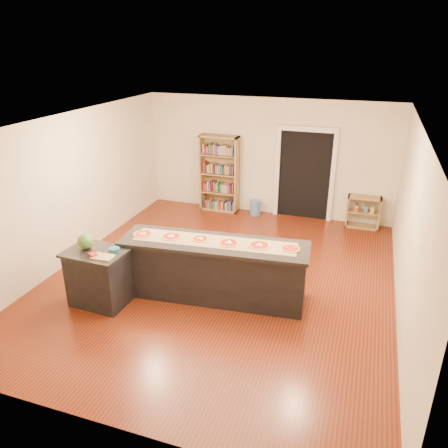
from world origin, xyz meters
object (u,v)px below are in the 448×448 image
(kitchen_island, at_px, (214,270))
(watermelon, at_px, (86,242))
(side_counter, at_px, (99,277))
(bookshelf, at_px, (219,174))
(low_shelf, at_px, (363,212))
(waste_bin, at_px, (255,208))

(kitchen_island, bearing_deg, watermelon, -163.49)
(side_counter, bearing_deg, bookshelf, 87.01)
(kitchen_island, bearing_deg, low_shelf, 54.73)
(waste_bin, height_order, watermelon, watermelon)
(kitchen_island, height_order, low_shelf, kitchen_island)
(kitchen_island, xyz_separation_m, watermelon, (-1.88, -0.75, 0.57))
(watermelon, bearing_deg, side_counter, -7.39)
(bookshelf, height_order, watermelon, bookshelf)
(low_shelf, xyz_separation_m, watermelon, (-4.11, -4.62, 0.70))
(kitchen_island, relative_size, bookshelf, 1.62)
(waste_bin, distance_m, watermelon, 4.90)
(side_counter, height_order, watermelon, watermelon)
(kitchen_island, xyz_separation_m, low_shelf, (2.23, 3.87, -0.14))
(bookshelf, xyz_separation_m, watermelon, (-0.63, -4.62, 0.13))
(low_shelf, relative_size, watermelon, 2.88)
(kitchen_island, xyz_separation_m, side_counter, (-1.70, -0.78, -0.03))
(low_shelf, distance_m, watermelon, 6.22)
(waste_bin, xyz_separation_m, watermelon, (-1.58, -4.56, 0.88))
(kitchen_island, distance_m, low_shelf, 4.47)
(side_counter, xyz_separation_m, waste_bin, (1.40, 4.58, -0.29))
(watermelon, bearing_deg, waste_bin, 70.90)
(side_counter, bearing_deg, low_shelf, 52.31)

